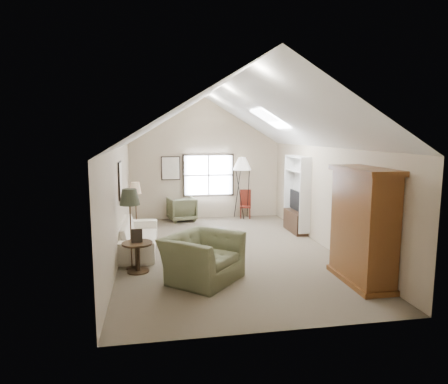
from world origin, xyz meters
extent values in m
cube|color=#6B5D4D|center=(0.00, 0.00, 0.00)|extent=(5.00, 8.00, 0.01)
cube|color=tan|center=(0.00, 4.00, 1.25)|extent=(5.00, 0.01, 2.50)
cube|color=tan|center=(0.00, -4.00, 1.25)|extent=(5.00, 0.01, 2.50)
cube|color=tan|center=(-2.50, 0.00, 1.25)|extent=(0.01, 8.00, 2.50)
cube|color=tan|center=(2.50, 0.00, 1.25)|extent=(0.01, 8.00, 2.50)
cube|color=black|center=(0.10, 3.96, 1.45)|extent=(1.72, 0.08, 1.42)
cube|color=black|center=(-2.47, 0.30, 1.75)|extent=(0.68, 0.04, 0.88)
cube|color=black|center=(-1.15, 3.97, 1.70)|extent=(0.62, 0.04, 0.78)
cube|color=brown|center=(2.18, -2.40, 1.10)|extent=(0.60, 1.50, 2.20)
cube|color=white|center=(2.34, 1.60, 1.15)|extent=(0.32, 1.30, 2.10)
cube|color=#382316|center=(2.32, 1.60, 0.30)|extent=(0.34, 1.18, 0.60)
cube|color=black|center=(2.32, 1.60, 0.92)|extent=(0.05, 0.90, 0.55)
imported|color=#EDE4CC|center=(-2.17, 0.51, 0.36)|extent=(1.05, 2.52, 0.73)
imported|color=#596345|center=(-0.81, -1.78, 0.45)|extent=(1.81, 1.83, 0.90)
imported|color=#5A5D41|center=(-0.83, 3.65, 0.39)|extent=(0.99, 1.01, 0.78)
cube|color=#322414|center=(-0.32, 0.41, 0.22)|extent=(0.95, 0.71, 0.43)
imported|color=#3A2717|center=(-0.32, 0.41, 0.46)|extent=(0.26, 0.26, 0.05)
cylinder|color=#392817|center=(-2.07, -1.09, 0.31)|extent=(0.64, 0.64, 0.63)
cube|color=maroon|center=(1.31, 3.70, 0.47)|extent=(0.45, 0.45, 0.95)
camera|label=1|loc=(-1.69, -9.20, 2.84)|focal=32.00mm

